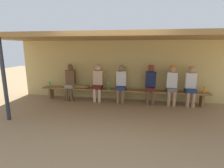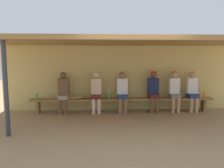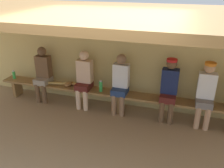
% 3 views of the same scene
% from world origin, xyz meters
% --- Properties ---
extents(ground_plane, '(24.00, 24.00, 0.00)m').
position_xyz_m(ground_plane, '(0.00, 0.00, 0.00)').
color(ground_plane, '#9E7F59').
extents(back_wall, '(8.00, 0.20, 2.20)m').
position_xyz_m(back_wall, '(0.00, 2.00, 1.10)').
color(back_wall, tan).
rests_on(back_wall, ground).
extents(dugout_roof, '(8.00, 2.80, 0.12)m').
position_xyz_m(dugout_roof, '(0.00, 0.70, 2.26)').
color(dugout_roof, olive).
rests_on(dugout_roof, back_wall).
extents(support_post, '(0.10, 0.10, 2.20)m').
position_xyz_m(support_post, '(-2.87, -0.55, 1.10)').
color(support_post, '#2D333D').
rests_on(support_post, ground).
extents(bench, '(6.00, 0.36, 0.46)m').
position_xyz_m(bench, '(0.00, 1.55, 0.39)').
color(bench, olive).
rests_on(bench, ground).
extents(player_near_post, '(0.34, 0.42, 1.34)m').
position_xyz_m(player_near_post, '(-1.93, 1.55, 0.73)').
color(player_near_post, gray).
rests_on(player_near_post, ground).
extents(player_in_blue, '(0.34, 0.42, 1.34)m').
position_xyz_m(player_in_blue, '(1.03, 1.55, 0.75)').
color(player_in_blue, '#591E19').
rests_on(player_in_blue, ground).
extents(player_leftmost, '(0.34, 0.42, 1.34)m').
position_xyz_m(player_leftmost, '(2.34, 1.55, 0.73)').
color(player_leftmost, navy).
rests_on(player_leftmost, ground).
extents(player_rightmost, '(0.34, 0.42, 1.34)m').
position_xyz_m(player_rightmost, '(1.74, 1.55, 0.75)').
color(player_rightmost, slate).
rests_on(player_rightmost, ground).
extents(player_middle, '(0.34, 0.42, 1.34)m').
position_xyz_m(player_middle, '(-0.86, 1.55, 0.73)').
color(player_middle, '#591E19').
rests_on(player_middle, ground).
extents(player_shirtless_tan, '(0.34, 0.42, 1.34)m').
position_xyz_m(player_shirtless_tan, '(-0.01, 1.55, 0.73)').
color(player_shirtless_tan, navy).
rests_on(player_shirtless_tan, ground).
extents(water_bottle_blue, '(0.07, 0.07, 0.26)m').
position_xyz_m(water_bottle_blue, '(-0.45, 1.51, 0.58)').
color(water_bottle_blue, green).
rests_on(water_bottle_blue, bench).
extents(water_bottle_orange, '(0.08, 0.08, 0.25)m').
position_xyz_m(water_bottle_orange, '(2.81, 1.60, 0.58)').
color(water_bottle_orange, orange).
rests_on(water_bottle_orange, bench).
extents(water_bottle_green, '(0.07, 0.07, 0.21)m').
position_xyz_m(water_bottle_green, '(-2.79, 1.55, 0.56)').
color(water_bottle_green, green).
rests_on(water_bottle_green, bench).
extents(baseball_glove_tan, '(0.17, 0.24, 0.09)m').
position_xyz_m(baseball_glove_tan, '(-1.28, 1.56, 0.51)').
color(baseball_glove_tan, olive).
rests_on(baseball_glove_tan, bench).
extents(baseball_bat, '(0.82, 0.26, 0.07)m').
position_xyz_m(baseball_bat, '(-1.55, 1.55, 0.49)').
color(baseball_bat, tan).
rests_on(baseball_bat, bench).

